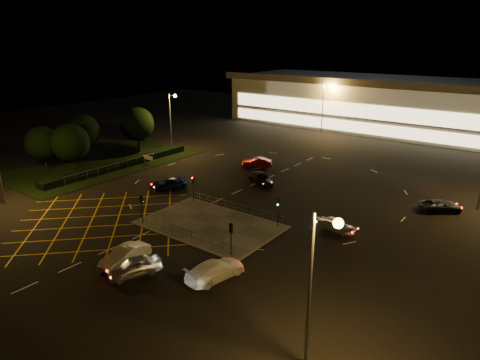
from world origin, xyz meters
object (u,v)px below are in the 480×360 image
Objects in this scene: car_left_blue at (168,184)px; car_circ_red at (257,163)px; car_far_dkgrey at (261,179)px; car_queue_white at (125,256)px; car_near_silver at (134,267)px; signal_sw at (142,203)px; signal_nw at (193,184)px; signal_ne at (278,206)px; car_east_grey at (441,206)px; car_right_silver at (336,225)px; signal_se at (231,233)px; car_approach_white at (215,270)px.

car_left_blue is 15.46m from car_circ_red.
car_queue_white is at bearing -142.00° from car_far_dkgrey.
car_near_silver is 26.52m from car_far_dkgrey.
car_queue_white reaches higher than car_left_blue.
signal_sw is 0.69× the size of car_near_silver.
car_circ_red is at bearing 97.68° from signal_nw.
car_east_grey is (12.69, 14.84, -1.70)m from signal_ne.
car_near_silver is 20.68m from car_right_silver.
signal_sw and signal_nw have the same top height.
signal_se is at bearing 81.29° from car_near_silver.
car_approach_white is at bearing 168.79° from car_right_silver.
car_circ_red is (-19.60, 13.89, 0.07)m from car_right_silver.
car_near_silver reaches higher than car_east_grey.
signal_nw is at bearing 11.51° from car_left_blue.
signal_se reaches higher than car_approach_white.
signal_ne is 21.97m from car_circ_red.
car_left_blue is at bearing -28.11° from signal_se.
signal_sw is 1.00× the size of signal_nw.
signal_sw is 0.66× the size of car_left_blue.
signal_sw is 7.99m from signal_nw.
signal_se reaches higher than car_queue_white.
car_approach_white is at bearing 55.20° from car_near_silver.
signal_se and signal_ne have the same top height.
car_left_blue is 23.52m from car_approach_white.
signal_sw is at bearing 96.45° from car_east_grey.
signal_ne is 18.24m from car_left_blue.
car_left_blue is 12.50m from car_far_dkgrey.
car_far_dkgrey is at bearing -63.27° from signal_se.
car_queue_white is (5.38, -6.67, -1.58)m from signal_sw.
car_near_silver is 1.00× the size of car_circ_red.
car_left_blue is at bearing -51.20° from car_circ_red.
car_left_blue is 1.19× the size of car_right_silver.
car_far_dkgrey is (-4.87, 26.07, -0.05)m from car_near_silver.
car_queue_white is 1.05× the size of car_circ_red.
car_far_dkgrey is at bearing 72.80° from car_left_blue.
car_east_grey is (22.08, 4.19, -0.07)m from car_far_dkgrey.
car_far_dkgrey is at bearing 131.39° from signal_ne.
signal_sw is at bearing -156.22° from car_far_dkgrey.
signal_se is 8.84m from car_near_silver.
signal_nw and signal_ne have the same top height.
car_left_blue is at bearing -23.97° from car_approach_white.
car_left_blue is at bearing 174.71° from signal_ne.
car_circ_red is 0.96× the size of car_east_grey.
signal_se is at bearing -33.65° from signal_nw.
car_east_grey is at bearing 82.97° from car_near_silver.
signal_sw is at bearing -146.35° from signal_ne.
car_right_silver is (17.36, 2.75, -1.68)m from signal_nw.
signal_ne is at bearing 0.00° from signal_nw.
car_queue_white reaches higher than car_right_silver.
car_east_grey is at bearing 55.16° from car_queue_white.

